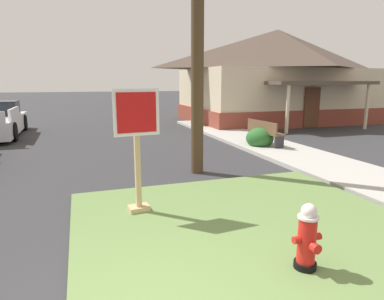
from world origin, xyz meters
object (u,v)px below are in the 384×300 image
stop_sign (137,152)px  manhole_cover (137,216)px  fire_hydrant (307,238)px  street_bench (264,131)px

stop_sign → manhole_cover: size_ratio=3.06×
fire_hydrant → stop_sign: bearing=122.7°
street_bench → fire_hydrant: bearing=-117.2°
manhole_cover → street_bench: size_ratio=0.40×
fire_hydrant → street_bench: street_bench is taller
fire_hydrant → street_bench: (3.72, 7.23, 0.12)m
fire_hydrant → stop_sign: 3.06m
fire_hydrant → manhole_cover: 2.99m
fire_hydrant → street_bench: 8.13m
stop_sign → street_bench: size_ratio=1.21×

